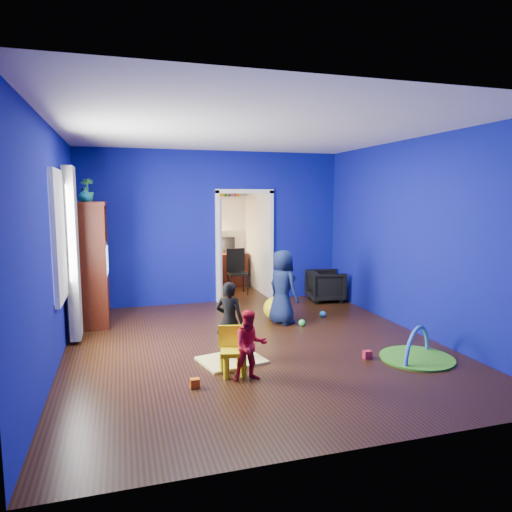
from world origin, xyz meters
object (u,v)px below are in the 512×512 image
object	(u,v)px
crt_tv	(92,260)
play_mat	(417,358)
toddler_red	(250,345)
child_navy	(283,287)
tv_armoire	(89,263)
kid_chair	(233,354)
armchair	(326,286)
child_black	(229,321)
folding_chair	(238,273)
vase	(85,195)
hopper_ball	(275,308)
study_desk	(227,270)

from	to	relation	value
crt_tv	play_mat	xyz separation A→B (m)	(4.00, -2.98, -1.01)
toddler_red	play_mat	world-z (taller)	toddler_red
child_navy	tv_armoire	size ratio (longest dim) A/B	0.61
child_navy	kid_chair	bearing A→B (deg)	122.00
toddler_red	armchair	bearing A→B (deg)	54.18
child_black	crt_tv	bearing A→B (deg)	-18.57
kid_chair	toddler_red	bearing A→B (deg)	-39.71
folding_chair	child_navy	bearing A→B (deg)	-86.50
armchair	kid_chair	xyz separation A→B (m)	(-2.63, -3.14, -0.05)
kid_chair	folding_chair	xyz separation A→B (m)	(1.13, 4.24, 0.21)
child_black	tv_armoire	distance (m)	2.93
vase	crt_tv	size ratio (longest dim) A/B	0.30
child_black	vase	distance (m)	3.09
tv_armoire	kid_chair	xyz separation A→B (m)	(1.69, -2.81, -0.73)
kid_chair	play_mat	xyz separation A→B (m)	(2.35, -0.16, -0.24)
vase	toddler_red	bearing A→B (deg)	-55.91
armchair	folding_chair	size ratio (longest dim) A/B	0.73
child_black	child_navy	distance (m)	1.80
crt_tv	kid_chair	xyz separation A→B (m)	(1.65, -2.81, -0.77)
hopper_ball	kid_chair	distance (m)	2.45
vase	play_mat	world-z (taller)	vase
armchair	child_black	distance (m)	3.66
crt_tv	armchair	bearing A→B (deg)	4.31
tv_armoire	kid_chair	size ratio (longest dim) A/B	3.92
child_black	child_navy	world-z (taller)	child_navy
hopper_ball	folding_chair	size ratio (longest dim) A/B	0.41
kid_chair	study_desk	bearing A→B (deg)	91.11
hopper_ball	kid_chair	bearing A→B (deg)	-120.07
child_navy	folding_chair	world-z (taller)	child_navy
study_desk	play_mat	bearing A→B (deg)	-77.20
toddler_red	play_mat	xyz separation A→B (m)	(2.20, 0.04, -0.39)
child_black	study_desk	size ratio (longest dim) A/B	1.13
kid_chair	folding_chair	size ratio (longest dim) A/B	0.54
toddler_red	hopper_ball	xyz separation A→B (m)	(1.08, 2.32, -0.21)
kid_chair	folding_chair	world-z (taller)	folding_chair
vase	study_desk	size ratio (longest dim) A/B	0.24
child_black	vase	world-z (taller)	vase
tv_armoire	play_mat	bearing A→B (deg)	-36.39
toddler_red	child_navy	bearing A→B (deg)	62.27
toddler_red	hopper_ball	bearing A→B (deg)	65.93
hopper_ball	kid_chair	xyz separation A→B (m)	(-1.23, -2.12, 0.06)
toddler_red	crt_tv	distance (m)	3.56
child_black	vase	bearing A→B (deg)	-13.99
child_black	kid_chair	xyz separation A→B (m)	(-0.08, -0.52, -0.25)
armchair	child_navy	world-z (taller)	child_navy
armchair	kid_chair	world-z (taller)	armchair
tv_armoire	kid_chair	world-z (taller)	tv_armoire
folding_chair	tv_armoire	bearing A→B (deg)	-153.23
hopper_ball	folding_chair	xyz separation A→B (m)	(-0.09, 2.11, 0.27)
kid_chair	study_desk	xyz separation A→B (m)	(1.13, 5.20, 0.12)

